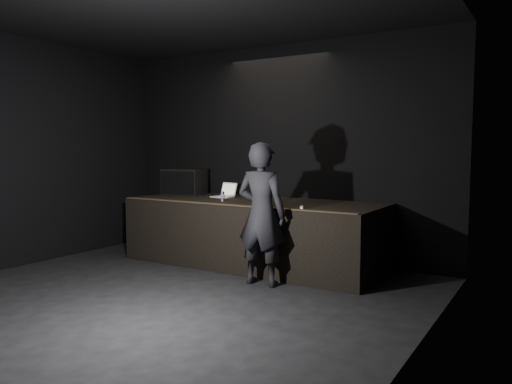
{
  "coord_description": "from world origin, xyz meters",
  "views": [
    {
      "loc": [
        4.05,
        -3.81,
        1.81
      ],
      "look_at": [
        0.31,
        2.3,
        1.18
      ],
      "focal_mm": 35.0,
      "sensor_mm": 36.0,
      "label": 1
    }
  ],
  "objects_px": {
    "stage_riser": "(254,232)",
    "person": "(261,214)",
    "beer_can": "(222,196)",
    "laptop": "(225,193)",
    "stage_monitor": "(184,182)"
  },
  "relations": [
    {
      "from": "stage_riser",
      "to": "person",
      "type": "relative_size",
      "value": 2.12
    },
    {
      "from": "stage_riser",
      "to": "beer_can",
      "type": "distance_m",
      "value": 0.75
    },
    {
      "from": "laptop",
      "to": "beer_can",
      "type": "height_order",
      "value": "laptop"
    },
    {
      "from": "stage_monitor",
      "to": "laptop",
      "type": "distance_m",
      "value": 0.88
    },
    {
      "from": "stage_monitor",
      "to": "beer_can",
      "type": "relative_size",
      "value": 4.97
    },
    {
      "from": "laptop",
      "to": "beer_can",
      "type": "xyz_separation_m",
      "value": [
        0.33,
        -0.54,
        0.01
      ]
    },
    {
      "from": "laptop",
      "to": "person",
      "type": "height_order",
      "value": "person"
    },
    {
      "from": "stage_riser",
      "to": "laptop",
      "type": "distance_m",
      "value": 0.91
    },
    {
      "from": "laptop",
      "to": "beer_can",
      "type": "bearing_deg",
      "value": -44.98
    },
    {
      "from": "beer_can",
      "to": "laptop",
      "type": "bearing_deg",
      "value": 121.37
    },
    {
      "from": "stage_riser",
      "to": "laptop",
      "type": "xyz_separation_m",
      "value": [
        -0.69,
        0.21,
        0.56
      ]
    },
    {
      "from": "stage_monitor",
      "to": "person",
      "type": "relative_size",
      "value": 0.4
    },
    {
      "from": "stage_monitor",
      "to": "laptop",
      "type": "relative_size",
      "value": 1.83
    },
    {
      "from": "stage_monitor",
      "to": "laptop",
      "type": "xyz_separation_m",
      "value": [
        0.87,
        0.0,
        -0.16
      ]
    },
    {
      "from": "stage_riser",
      "to": "person",
      "type": "bearing_deg",
      "value": -53.25
    }
  ]
}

